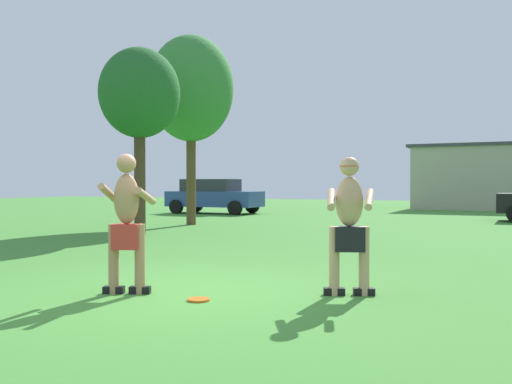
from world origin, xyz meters
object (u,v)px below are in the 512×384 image
frisbee (199,300)px  tree_near_building (140,95)px  player_in_red (127,220)px  car_blue_near_post (214,196)px  tree_left_field (191,89)px  player_with_cap (349,219)px

frisbee → tree_near_building: (-5.94, 6.70, 3.77)m
player_in_red → tree_near_building: 8.79m
car_blue_near_post → tree_left_field: 7.99m
player_with_cap → tree_left_field: size_ratio=0.27×
frisbee → car_blue_near_post: size_ratio=0.06×
tree_left_field → tree_near_building: tree_left_field is taller
frisbee → tree_near_building: size_ratio=0.05×
player_in_red → frisbee: player_in_red is taller
player_in_red → tree_left_field: 12.27m
car_blue_near_post → player_with_cap: bearing=-55.2°
tree_left_field → tree_near_building: (0.65, -3.63, -0.74)m
tree_near_building → frisbee: bearing=-48.4°
tree_left_field → player_in_red: bearing=-61.8°
car_blue_near_post → tree_left_field: (2.85, -6.48, 3.70)m
frisbee → tree_near_building: 9.71m
tree_left_field → tree_near_building: size_ratio=1.25×
player_with_cap → player_in_red: player_in_red is taller
tree_left_field → frisbee: bearing=-57.5°
player_with_cap → player_in_red: 2.76m
car_blue_near_post → player_in_red: bearing=-63.5°
car_blue_near_post → tree_left_field: tree_left_field is taller
player_with_cap → car_blue_near_post: (-10.95, 15.74, -0.12)m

